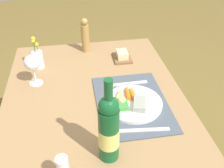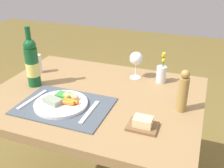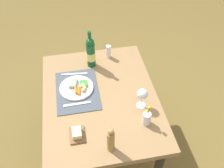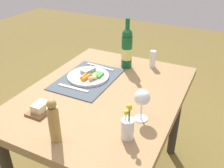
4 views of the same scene
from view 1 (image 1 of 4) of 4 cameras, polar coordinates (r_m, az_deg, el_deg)
dining_table at (r=1.28m, az=-3.91°, el=-5.76°), size 1.11×0.85×0.74m
placemat at (r=1.17m, az=4.45°, el=-4.19°), size 0.44×0.32×0.01m
dinner_plate at (r=1.14m, az=4.58°, el=-4.13°), size 0.26×0.26×0.04m
fork at (r=1.04m, az=7.09°, el=-10.25°), size 0.04×0.21×0.00m
knife at (r=1.27m, az=3.55°, el=0.06°), size 0.02×0.20×0.00m
flower_vase at (r=1.45m, az=-16.33°, el=5.58°), size 0.06×0.06×0.18m
pepper_mill at (r=1.55m, az=-5.88°, el=10.73°), size 0.05×0.05×0.21m
wine_bottle at (r=0.86m, az=-0.72°, el=-10.13°), size 0.07×0.07×0.34m
wine_glass at (r=1.28m, az=-17.53°, el=4.46°), size 0.08×0.08×0.16m
butter_dish at (r=1.49m, az=2.29°, el=6.31°), size 0.13×0.10×0.05m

